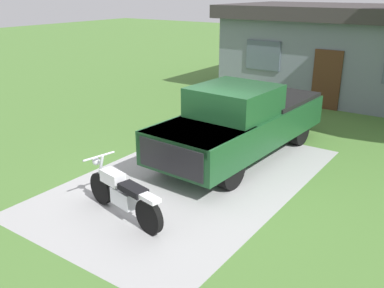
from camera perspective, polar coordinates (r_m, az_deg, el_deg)
The scene contains 5 objects.
ground_plane at distance 9.71m, azimuth -0.02°, elevation -4.81°, with size 80.00×80.00×0.00m, color #4C7734.
driveway_pad at distance 9.71m, azimuth -0.02°, elevation -4.80°, with size 4.45×7.31×0.01m, color #A2A2A2.
motorcycle at distance 8.12m, azimuth -9.29°, elevation -6.69°, with size 2.19×0.80×1.09m.
pickup_truck at distance 10.90m, azimuth 6.86°, elevation 3.24°, with size 2.26×5.71×1.90m.
neighbor_house at distance 18.20m, azimuth 20.45°, elevation 11.68°, with size 9.60×5.60×3.50m.
Camera 1 is at (5.06, -7.20, 4.11)m, focal length 39.64 mm.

